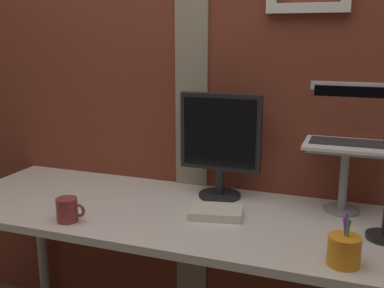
{
  "coord_description": "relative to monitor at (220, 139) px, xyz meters",
  "views": [
    {
      "loc": [
        0.66,
        -1.56,
        1.43
      ],
      "look_at": [
        0.04,
        0.12,
        1.0
      ],
      "focal_mm": 43.16,
      "sensor_mm": 36.0,
      "label": 1
    }
  ],
  "objects": [
    {
      "name": "coffee_mug",
      "position": [
        -0.45,
        -0.45,
        -0.21
      ],
      "size": [
        0.12,
        0.08,
        0.09
      ],
      "color": "maroon",
      "rests_on": "desk"
    },
    {
      "name": "laptop_stand",
      "position": [
        0.5,
        0.0,
        -0.08
      ],
      "size": [
        0.28,
        0.22,
        0.26
      ],
      "color": "gray",
      "rests_on": "desk"
    },
    {
      "name": "monitor",
      "position": [
        0.0,
        0.0,
        0.0
      ],
      "size": [
        0.34,
        0.18,
        0.44
      ],
      "color": "black",
      "rests_on": "desk"
    },
    {
      "name": "desk",
      "position": [
        -0.08,
        -0.21,
        -0.33
      ],
      "size": [
        1.96,
        0.67,
        0.75
      ],
      "color": "silver",
      "rests_on": "ground_plane"
    },
    {
      "name": "brick_wall_back",
      "position": [
        -0.13,
        0.18,
        0.31
      ],
      "size": [
        3.35,
        0.16,
        2.62
      ],
      "color": "brown",
      "rests_on": "ground_plane"
    },
    {
      "name": "laptop",
      "position": [
        0.5,
        0.07,
        0.07
      ],
      "size": [
        0.31,
        0.28,
        0.23
      ],
      "color": "white",
      "rests_on": "laptop_stand"
    },
    {
      "name": "pen_cup",
      "position": [
        0.52,
        -0.45,
        -0.21
      ],
      "size": [
        0.1,
        0.1,
        0.16
      ],
      "color": "orange",
      "rests_on": "desk"
    },
    {
      "name": "paper_clutter_stack",
      "position": [
        0.05,
        -0.21,
        -0.24
      ],
      "size": [
        0.22,
        0.18,
        0.03
      ],
      "primitive_type": "cube",
      "rotation": [
        0.0,
        0.0,
        0.21
      ],
      "color": "silver",
      "rests_on": "desk"
    }
  ]
}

